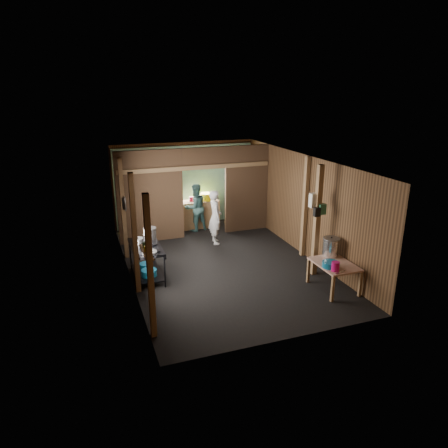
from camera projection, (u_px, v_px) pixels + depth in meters
name	position (u px, v px, depth m)	size (l,w,h in m)	color
floor	(221.00, 263.00, 10.38)	(4.50, 7.00, 0.00)	black
ceiling	(221.00, 160.00, 9.57)	(4.50, 7.00, 0.00)	#4A4643
wall_back	(185.00, 184.00, 13.11)	(4.50, 0.00, 2.60)	brown
wall_front	(291.00, 271.00, 6.85)	(4.50, 0.00, 2.60)	brown
wall_left	(126.00, 223.00, 9.26)	(0.00, 7.00, 2.60)	brown
wall_right	(303.00, 205.00, 10.69)	(0.00, 7.00, 2.60)	brown
partition_left	(150.00, 197.00, 11.52)	(1.85, 0.10, 2.60)	brown
partition_right	(246.00, 189.00, 12.45)	(1.35, 0.10, 2.60)	brown
partition_header	(204.00, 158.00, 11.71)	(1.30, 0.10, 0.60)	brown
turquoise_panel	(185.00, 186.00, 13.07)	(4.40, 0.06, 2.50)	#75B4AA
back_counter	(199.00, 214.00, 12.98)	(1.20, 0.50, 0.85)	#976E46
wall_clock	(193.00, 165.00, 12.91)	(0.20, 0.20, 0.03)	silver
post_left_a	(150.00, 268.00, 6.95)	(0.10, 0.12, 2.60)	#976E46
post_left_b	(135.00, 234.00, 8.56)	(0.10, 0.12, 2.60)	#976E46
post_left_c	(123.00, 209.00, 10.35)	(0.10, 0.12, 2.60)	#976E46
post_right	(305.00, 207.00, 10.49)	(0.10, 0.12, 2.60)	#976E46
post_free	(317.00, 221.00, 9.40)	(0.12, 0.12, 2.60)	#976E46
cross_beam	(196.00, 167.00, 11.66)	(4.40, 0.12, 0.12)	#976E46
pan_lid_big	(125.00, 204.00, 9.52)	(0.34, 0.34, 0.03)	slate
pan_lid_small	(123.00, 204.00, 9.91)	(0.30, 0.30, 0.03)	black
wall_shelf	(146.00, 252.00, 7.38)	(0.14, 0.80, 0.03)	#976E46
jar_white	(149.00, 254.00, 7.14)	(0.07, 0.07, 0.10)	silver
jar_yellow	(146.00, 249.00, 7.36)	(0.08, 0.08, 0.10)	#D9C00B
jar_green	(144.00, 245.00, 7.56)	(0.06, 0.06, 0.10)	#296440
bag_white	(315.00, 200.00, 9.31)	(0.22, 0.15, 0.32)	silver
bag_green	(322.00, 209.00, 9.28)	(0.16, 0.12, 0.24)	#296440
bag_black	(317.00, 212.00, 9.23)	(0.14, 0.10, 0.20)	black
gas_range	(147.00, 262.00, 9.48)	(0.69, 1.34, 0.79)	black
prep_table	(333.00, 276.00, 8.97)	(0.75, 1.03, 0.61)	tan
stove_pot_large	(150.00, 234.00, 9.70)	(0.30, 0.30, 0.31)	silver
stove_pot_med	(138.00, 243.00, 9.29)	(0.25, 0.25, 0.22)	silver
frying_pan	(150.00, 252.00, 8.91)	(0.33, 0.55, 0.07)	slate
blue_tub_front	(149.00, 273.00, 9.32)	(0.35, 0.35, 0.15)	#12658C
blue_tub_back	(146.00, 266.00, 9.72)	(0.30, 0.30, 0.12)	#12658C
stock_pot	(331.00, 247.00, 9.23)	(0.37, 0.37, 0.44)	silver
wash_basin	(330.00, 264.00, 8.66)	(0.34, 0.34, 0.13)	#12658C
pink_bucket	(335.00, 266.00, 8.48)	(0.16, 0.16, 0.20)	#BF0F63
knife	(340.00, 272.00, 8.43)	(0.30, 0.04, 0.01)	silver
yellow_tub	(207.00, 197.00, 12.90)	(0.39, 0.39, 0.22)	#D9C00B
red_cup	(191.00, 199.00, 12.75)	(0.13, 0.13, 0.15)	#A10A24
cook	(215.00, 217.00, 11.52)	(0.56, 0.36, 1.52)	silver
worker_back	(195.00, 208.00, 12.55)	(0.71, 0.55, 1.46)	#3C6765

